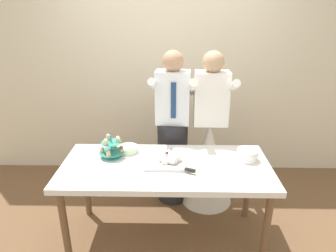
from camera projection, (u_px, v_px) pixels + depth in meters
ground_plane at (166, 236)px, 2.87m from camera, size 8.00×8.00×0.00m
rear_wall at (169, 59)px, 3.62m from camera, size 5.20×0.10×2.90m
dessert_table at (166, 172)px, 2.61m from camera, size 1.80×0.80×0.78m
cupcake_stand at (112, 149)px, 2.70m from camera, size 0.23×0.23×0.21m
main_cake_tray at (170, 159)px, 2.60m from camera, size 0.43×0.36×0.13m
plate_stack at (247, 155)px, 2.65m from camera, size 0.19×0.19×0.10m
round_cake at (128, 150)px, 2.78m from camera, size 0.24×0.24×0.07m
person_groom at (173, 138)px, 3.18m from camera, size 0.49×0.52×1.66m
person_bride at (208, 153)px, 3.21m from camera, size 0.56×0.56×1.66m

